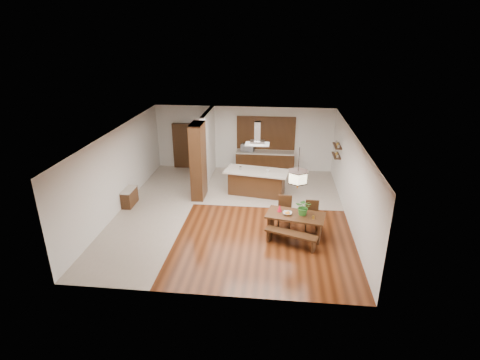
# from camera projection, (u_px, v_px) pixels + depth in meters

# --- Properties ---
(room_shell) EXTENTS (9.00, 9.04, 2.92)m
(room_shell) POSITION_uv_depth(u_px,v_px,m) (231.00, 157.00, 12.54)
(room_shell) COLOR #3E1B0B
(room_shell) RESTS_ON ground
(tile_hallway) EXTENTS (2.50, 9.00, 0.01)m
(tile_hallway) POSITION_uv_depth(u_px,v_px,m) (157.00, 208.00, 13.57)
(tile_hallway) COLOR #B5A697
(tile_hallway) RESTS_ON ground
(tile_kitchen) EXTENTS (5.50, 4.00, 0.01)m
(tile_kitchen) POSITION_uv_depth(u_px,v_px,m) (269.00, 186.00, 15.50)
(tile_kitchen) COLOR #B5A697
(tile_kitchen) RESTS_ON ground
(soffit_band) EXTENTS (8.00, 9.00, 0.02)m
(soffit_band) POSITION_uv_depth(u_px,v_px,m) (231.00, 133.00, 12.23)
(soffit_band) COLOR #361C0D
(soffit_band) RESTS_ON room_shell
(partition_pier) EXTENTS (0.45, 1.00, 2.90)m
(partition_pier) POSITION_uv_depth(u_px,v_px,m) (198.00, 161.00, 14.01)
(partition_pier) COLOR black
(partition_pier) RESTS_ON ground
(partition_stub) EXTENTS (0.18, 2.40, 2.90)m
(partition_stub) POSITION_uv_depth(u_px,v_px,m) (208.00, 145.00, 15.94)
(partition_stub) COLOR silver
(partition_stub) RESTS_ON ground
(hallway_console) EXTENTS (0.37, 0.88, 0.63)m
(hallway_console) POSITION_uv_depth(u_px,v_px,m) (130.00, 197.00, 13.74)
(hallway_console) COLOR black
(hallway_console) RESTS_ON ground
(hallway_doorway) EXTENTS (1.10, 0.20, 2.10)m
(hallway_doorway) POSITION_uv_depth(u_px,v_px,m) (185.00, 146.00, 17.23)
(hallway_doorway) COLOR black
(hallway_doorway) RESTS_ON ground
(rear_counter) EXTENTS (2.60, 0.62, 0.95)m
(rear_counter) POSITION_uv_depth(u_px,v_px,m) (265.00, 162.00, 16.91)
(rear_counter) COLOR black
(rear_counter) RESTS_ON ground
(kitchen_window) EXTENTS (2.60, 0.08, 1.50)m
(kitchen_window) POSITION_uv_depth(u_px,v_px,m) (266.00, 133.00, 16.67)
(kitchen_window) COLOR #AA6733
(kitchen_window) RESTS_ON room_shell
(shelf_lower) EXTENTS (0.26, 0.90, 0.04)m
(shelf_lower) POSITION_uv_depth(u_px,v_px,m) (336.00, 156.00, 14.81)
(shelf_lower) COLOR black
(shelf_lower) RESTS_ON room_shell
(shelf_upper) EXTENTS (0.26, 0.90, 0.04)m
(shelf_upper) POSITION_uv_depth(u_px,v_px,m) (337.00, 146.00, 14.66)
(shelf_upper) COLOR black
(shelf_upper) RESTS_ON room_shell
(dining_table) EXTENTS (1.91, 1.22, 0.74)m
(dining_table) POSITION_uv_depth(u_px,v_px,m) (295.00, 220.00, 11.62)
(dining_table) COLOR black
(dining_table) RESTS_ON ground
(dining_bench) EXTENTS (1.61, 0.88, 0.45)m
(dining_bench) POSITION_uv_depth(u_px,v_px,m) (291.00, 239.00, 11.17)
(dining_bench) COLOR black
(dining_bench) RESTS_ON ground
(dining_chair_left) EXTENTS (0.46, 0.46, 1.01)m
(dining_chair_left) POSITION_uv_depth(u_px,v_px,m) (284.00, 212.00, 12.23)
(dining_chair_left) COLOR black
(dining_chair_left) RESTS_ON ground
(dining_chair_right) EXTENTS (0.45, 0.45, 0.96)m
(dining_chair_right) POSITION_uv_depth(u_px,v_px,m) (312.00, 216.00, 11.99)
(dining_chair_right) COLOR black
(dining_chair_right) RESTS_ON ground
(pendant_lantern) EXTENTS (0.64, 0.64, 1.31)m
(pendant_lantern) POSITION_uv_depth(u_px,v_px,m) (298.00, 169.00, 10.98)
(pendant_lantern) COLOR #FFF4C3
(pendant_lantern) RESTS_ON room_shell
(foliage_plant) EXTENTS (0.54, 0.49, 0.53)m
(foliage_plant) POSITION_uv_depth(u_px,v_px,m) (304.00, 207.00, 11.43)
(foliage_plant) COLOR #307828
(foliage_plant) RESTS_ON dining_table
(fruit_bowl) EXTENTS (0.30, 0.30, 0.07)m
(fruit_bowl) POSITION_uv_depth(u_px,v_px,m) (287.00, 213.00, 11.55)
(fruit_bowl) COLOR #BBAEA4
(fruit_bowl) RESTS_ON dining_table
(napkin_cone) EXTENTS (0.18, 0.18, 0.22)m
(napkin_cone) POSITION_uv_depth(u_px,v_px,m) (280.00, 208.00, 11.71)
(napkin_cone) COLOR red
(napkin_cone) RESTS_ON dining_table
(gold_ornament) EXTENTS (0.09, 0.09, 0.10)m
(gold_ornament) POSITION_uv_depth(u_px,v_px,m) (313.00, 217.00, 11.27)
(gold_ornament) COLOR gold
(gold_ornament) RESTS_ON dining_table
(kitchen_island) EXTENTS (2.57, 1.45, 1.00)m
(kitchen_island) POSITION_uv_depth(u_px,v_px,m) (257.00, 182.00, 14.59)
(kitchen_island) COLOR black
(kitchen_island) RESTS_ON ground
(range_hood) EXTENTS (0.90, 0.55, 0.87)m
(range_hood) POSITION_uv_depth(u_px,v_px,m) (257.00, 133.00, 13.86)
(range_hood) COLOR silver
(range_hood) RESTS_ON room_shell
(island_cup) EXTENTS (0.12, 0.12, 0.09)m
(island_cup) POSITION_uv_depth(u_px,v_px,m) (268.00, 170.00, 14.26)
(island_cup) COLOR white
(island_cup) RESTS_ON kitchen_island
(microwave) EXTENTS (0.62, 0.46, 0.32)m
(microwave) POSITION_uv_depth(u_px,v_px,m) (248.00, 148.00, 16.78)
(microwave) COLOR silver
(microwave) RESTS_ON rear_counter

